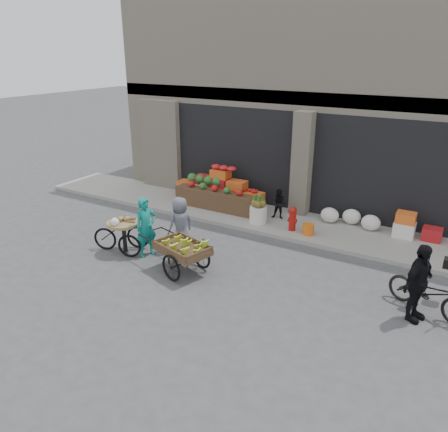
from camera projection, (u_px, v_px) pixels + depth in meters
The scene contains 15 objects.
ground at pixel (217, 285), 9.83m from camera, with size 80.00×80.00×0.00m, color #424244.
sidewalk at pixel (288, 223), 13.11m from camera, with size 18.00×2.20×0.12m, color gray.
building at pixel (337, 98), 15.08m from camera, with size 14.00×6.45×7.00m.
fruit_display at pixel (222, 189), 14.29m from camera, with size 3.10×1.12×1.24m.
pineapple_bin at pixel (258, 214), 12.95m from camera, with size 0.52×0.52×0.50m, color silver.
fire_hydrant at pixel (293, 218), 12.34m from camera, with size 0.22×0.22×0.71m.
orange_bucket at pixel (308, 229), 12.15m from camera, with size 0.32×0.32×0.30m, color orange.
right_bay_goods at pixel (383, 223), 12.24m from camera, with size 3.35×0.60×0.70m.
seated_person at pixel (279, 204), 13.17m from camera, with size 0.45×0.35×0.93m, color black.
banana_cart at pixel (181, 246), 10.21m from camera, with size 2.31×1.41×0.90m.
vendor_woman at pixel (146, 227), 10.98m from camera, with size 0.57×0.37×1.55m, color #107F75.
tricycle_cart at pixel (124, 232), 11.25m from camera, with size 1.45×1.06×0.95m.
vendor_grey at pixel (180, 224), 11.31m from camera, with size 0.71×0.46×1.45m, color slate.
bicycle at pixel (429, 292), 8.68m from camera, with size 0.60×1.72×0.90m, color black.
cyclist at pixel (418, 283), 8.32m from camera, with size 0.94×0.39×1.60m, color black.
Camera 1 is at (4.49, -7.35, 5.00)m, focal length 35.00 mm.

